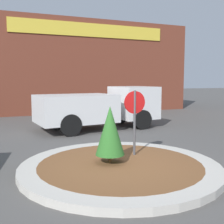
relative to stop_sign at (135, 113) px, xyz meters
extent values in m
plane|color=#514F4C|center=(-0.72, -0.62, -1.37)|extent=(120.00, 120.00, 0.00)
cylinder|color=#BCB7AD|center=(-0.72, -0.62, -1.29)|extent=(5.09, 5.09, 0.17)
cylinder|color=brown|center=(-0.72, -0.62, -1.29)|extent=(4.17, 4.17, 0.17)
cylinder|color=#4C4C51|center=(0.00, 0.00, -0.37)|extent=(0.07, 0.07, 2.01)
cylinder|color=#B71414|center=(0.00, 0.00, 0.30)|extent=(0.64, 0.03, 0.64)
cylinder|color=brown|center=(-0.94, -0.48, -1.09)|extent=(0.08, 0.08, 0.21)
cone|color=#2D6B28|center=(-0.94, -0.48, -0.36)|extent=(0.75, 0.75, 1.26)
cube|color=silver|center=(2.72, 5.56, -0.18)|extent=(2.04, 2.34, 1.57)
cube|color=silver|center=(-0.33, 5.23, -0.35)|extent=(3.63, 2.62, 1.23)
cube|color=black|center=(3.35, 5.62, 0.10)|extent=(0.24, 1.92, 0.55)
cylinder|color=black|center=(2.44, 6.58, -0.92)|extent=(0.94, 0.34, 0.92)
cylinder|color=black|center=(2.66, 4.50, -0.92)|extent=(0.94, 0.34, 0.92)
cylinder|color=black|center=(-1.07, 6.21, -0.92)|extent=(0.94, 0.34, 0.92)
cylinder|color=black|center=(-0.85, 4.13, -0.92)|extent=(0.94, 0.34, 0.92)
cube|color=brown|center=(2.51, 14.66, 1.87)|extent=(15.41, 6.00, 6.50)
cube|color=gold|center=(2.51, 11.63, 4.31)|extent=(10.79, 0.08, 0.90)
camera|label=1|loc=(-3.53, -7.02, 0.91)|focal=45.00mm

